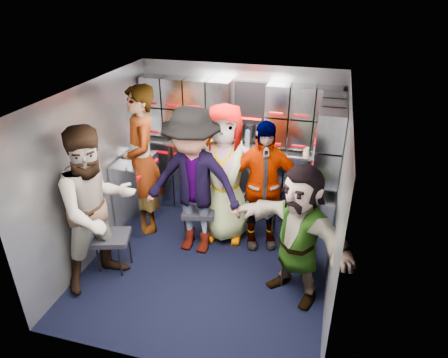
% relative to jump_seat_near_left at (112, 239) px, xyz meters
% --- Properties ---
extents(floor, '(3.00, 3.00, 0.00)m').
position_rel_jump_seat_near_left_xyz_m(floor, '(1.05, 0.40, -0.41)').
color(floor, black).
rests_on(floor, ground).
extents(wall_back, '(2.80, 0.04, 2.10)m').
position_rel_jump_seat_near_left_xyz_m(wall_back, '(1.05, 1.90, 0.64)').
color(wall_back, gray).
rests_on(wall_back, ground).
extents(wall_left, '(0.04, 3.00, 2.10)m').
position_rel_jump_seat_near_left_xyz_m(wall_left, '(-0.35, 0.40, 0.64)').
color(wall_left, gray).
rests_on(wall_left, ground).
extents(wall_right, '(0.04, 3.00, 2.10)m').
position_rel_jump_seat_near_left_xyz_m(wall_right, '(2.45, 0.40, 0.64)').
color(wall_right, gray).
rests_on(wall_right, ground).
extents(ceiling, '(2.80, 3.00, 0.02)m').
position_rel_jump_seat_near_left_xyz_m(ceiling, '(1.05, 0.40, 1.69)').
color(ceiling, silver).
rests_on(ceiling, wall_back).
extents(cart_bank_back, '(2.68, 0.38, 0.99)m').
position_rel_jump_seat_near_left_xyz_m(cart_bank_back, '(1.05, 1.69, 0.09)').
color(cart_bank_back, '#9498A2').
rests_on(cart_bank_back, ground).
extents(cart_bank_left, '(0.38, 0.76, 0.99)m').
position_rel_jump_seat_near_left_xyz_m(cart_bank_left, '(-0.14, 0.96, 0.09)').
color(cart_bank_left, '#9498A2').
rests_on(cart_bank_left, ground).
extents(counter, '(2.68, 0.42, 0.03)m').
position_rel_jump_seat_near_left_xyz_m(counter, '(1.05, 1.69, 0.61)').
color(counter, '#B7BABF').
rests_on(counter, cart_bank_back).
extents(locker_bank_back, '(2.68, 0.28, 0.82)m').
position_rel_jump_seat_near_left_xyz_m(locker_bank_back, '(1.05, 1.75, 1.08)').
color(locker_bank_back, '#9498A2').
rests_on(locker_bank_back, wall_back).
extents(locker_bank_right, '(0.28, 1.00, 0.82)m').
position_rel_jump_seat_near_left_xyz_m(locker_bank_right, '(2.30, 1.10, 1.08)').
color(locker_bank_right, '#9498A2').
rests_on(locker_bank_right, wall_right).
extents(right_cabinet, '(0.28, 1.20, 1.00)m').
position_rel_jump_seat_near_left_xyz_m(right_cabinet, '(2.30, 1.00, 0.09)').
color(right_cabinet, '#9498A2').
rests_on(right_cabinet, ground).
extents(coffee_niche, '(0.46, 0.16, 0.84)m').
position_rel_jump_seat_near_left_xyz_m(coffee_niche, '(1.23, 1.81, 1.06)').
color(coffee_niche, black).
rests_on(coffee_niche, wall_back).
extents(red_latch_strip, '(2.60, 0.02, 0.03)m').
position_rel_jump_seat_near_left_xyz_m(red_latch_strip, '(1.05, 1.49, 0.47)').
color(red_latch_strip, '#AC010B').
rests_on(red_latch_strip, cart_bank_back).
extents(jump_seat_near_left, '(0.48, 0.47, 0.46)m').
position_rel_jump_seat_near_left_xyz_m(jump_seat_near_left, '(0.00, 0.00, 0.00)').
color(jump_seat_near_left, black).
rests_on(jump_seat_near_left, ground).
extents(jump_seat_mid_left, '(0.47, 0.46, 0.48)m').
position_rel_jump_seat_near_left_xyz_m(jump_seat_mid_left, '(0.80, 0.80, 0.02)').
color(jump_seat_mid_left, black).
rests_on(jump_seat_mid_left, ground).
extents(jump_seat_center, '(0.42, 0.40, 0.47)m').
position_rel_jump_seat_near_left_xyz_m(jump_seat_center, '(1.09, 1.17, 0.01)').
color(jump_seat_center, black).
rests_on(jump_seat_center, ground).
extents(jump_seat_mid_right, '(0.53, 0.52, 0.49)m').
position_rel_jump_seat_near_left_xyz_m(jump_seat_mid_right, '(1.57, 1.13, 0.03)').
color(jump_seat_mid_right, black).
rests_on(jump_seat_mid_right, ground).
extents(jump_seat_near_right, '(0.40, 0.38, 0.42)m').
position_rel_jump_seat_near_left_xyz_m(jump_seat_near_right, '(2.10, 0.31, -0.03)').
color(jump_seat_near_right, black).
rests_on(jump_seat_near_right, ground).
extents(attendant_standing, '(0.80, 0.87, 1.99)m').
position_rel_jump_seat_near_left_xyz_m(attendant_standing, '(0.00, 0.93, 0.59)').
color(attendant_standing, black).
rests_on(attendant_standing, ground).
extents(attendant_arc_a, '(1.08, 1.14, 1.86)m').
position_rel_jump_seat_near_left_xyz_m(attendant_arc_a, '(0.00, -0.18, 0.52)').
color(attendant_arc_a, black).
rests_on(attendant_arc_a, ground).
extents(attendant_arc_b, '(1.23, 0.74, 1.87)m').
position_rel_jump_seat_near_left_xyz_m(attendant_arc_b, '(0.80, 0.62, 0.53)').
color(attendant_arc_b, black).
rests_on(attendant_arc_b, ground).
extents(attendant_arc_c, '(0.94, 0.67, 1.82)m').
position_rel_jump_seat_near_left_xyz_m(attendant_arc_c, '(1.09, 0.99, 0.50)').
color(attendant_arc_c, black).
rests_on(attendant_arc_c, ground).
extents(attendant_arc_d, '(1.06, 0.68, 1.68)m').
position_rel_jump_seat_near_left_xyz_m(attendant_arc_d, '(1.57, 0.95, 0.43)').
color(attendant_arc_d, black).
rests_on(attendant_arc_d, ground).
extents(attendant_arc_e, '(1.47, 1.16, 1.55)m').
position_rel_jump_seat_near_left_xyz_m(attendant_arc_e, '(2.10, 0.13, 0.37)').
color(attendant_arc_e, black).
rests_on(attendant_arc_e, ground).
extents(bottle_left, '(0.06, 0.06, 0.26)m').
position_rel_jump_seat_near_left_xyz_m(bottle_left, '(0.77, 1.64, 0.76)').
color(bottle_left, white).
rests_on(bottle_left, counter).
extents(bottle_mid, '(0.06, 0.06, 0.24)m').
position_rel_jump_seat_near_left_xyz_m(bottle_mid, '(1.23, 1.64, 0.74)').
color(bottle_mid, white).
rests_on(bottle_mid, counter).
extents(bottle_right, '(0.07, 0.07, 0.25)m').
position_rel_jump_seat_near_left_xyz_m(bottle_right, '(2.14, 1.64, 0.75)').
color(bottle_right, white).
rests_on(bottle_right, counter).
extents(cup_left, '(0.07, 0.07, 0.11)m').
position_rel_jump_seat_near_left_xyz_m(cup_left, '(0.61, 1.63, 0.68)').
color(cup_left, '#C6AD8B').
rests_on(cup_left, counter).
extents(cup_right, '(0.08, 0.08, 0.10)m').
position_rel_jump_seat_near_left_xyz_m(cup_right, '(2.03, 1.63, 0.68)').
color(cup_right, '#C6AD8B').
rests_on(cup_right, counter).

